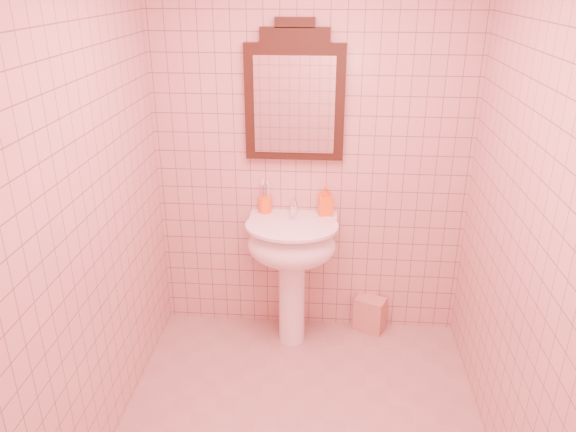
# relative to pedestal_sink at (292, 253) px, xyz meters

# --- Properties ---
(back_wall) EXTENTS (2.00, 0.02, 2.50)m
(back_wall) POSITION_rel_pedestal_sink_xyz_m (0.11, 0.23, 0.59)
(back_wall) COLOR #D29F93
(back_wall) RESTS_ON floor
(pedestal_sink) EXTENTS (0.58, 0.58, 0.86)m
(pedestal_sink) POSITION_rel_pedestal_sink_xyz_m (0.00, 0.00, 0.00)
(pedestal_sink) COLOR white
(pedestal_sink) RESTS_ON floor
(faucet) EXTENTS (0.04, 0.16, 0.11)m
(faucet) POSITION_rel_pedestal_sink_xyz_m (0.00, 0.14, 0.26)
(faucet) COLOR white
(faucet) RESTS_ON pedestal_sink
(mirror) EXTENTS (0.60, 0.06, 0.84)m
(mirror) POSITION_rel_pedestal_sink_xyz_m (0.00, 0.20, 0.95)
(mirror) COLOR black
(mirror) RESTS_ON back_wall
(toothbrush_cup) EXTENTS (0.08, 0.08, 0.20)m
(toothbrush_cup) POSITION_rel_pedestal_sink_xyz_m (-0.19, 0.17, 0.26)
(toothbrush_cup) COLOR #FF6215
(toothbrush_cup) RESTS_ON pedestal_sink
(soap_dispenser) EXTENTS (0.10, 0.11, 0.20)m
(soap_dispenser) POSITION_rel_pedestal_sink_xyz_m (0.20, 0.17, 0.30)
(soap_dispenser) COLOR orange
(soap_dispenser) RESTS_ON pedestal_sink
(towel) EXTENTS (0.24, 0.20, 0.24)m
(towel) POSITION_rel_pedestal_sink_xyz_m (0.53, 0.17, -0.54)
(towel) COLOR tan
(towel) RESTS_ON floor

